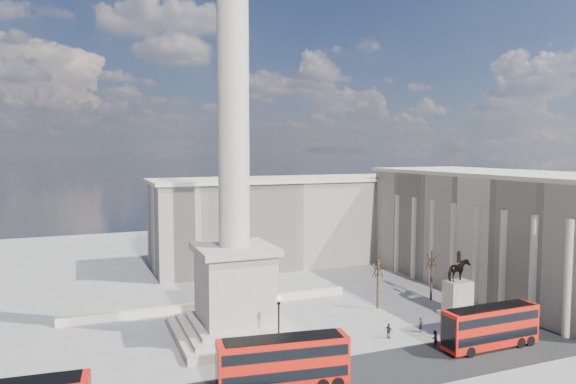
# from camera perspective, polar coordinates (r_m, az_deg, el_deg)

# --- Properties ---
(ground) EXTENTS (180.00, 180.00, 0.00)m
(ground) POSITION_cam_1_polar(r_m,az_deg,el_deg) (59.05, -4.47, -17.17)
(ground) COLOR gray
(ground) RESTS_ON ground
(asphalt_road) EXTENTS (120.00, 9.00, 0.01)m
(asphalt_road) POSITION_cam_1_polar(r_m,az_deg,el_deg) (52.24, 4.65, -20.19)
(asphalt_road) COLOR #252525
(asphalt_road) RESTS_ON ground
(nelsons_column) EXTENTS (14.00, 14.00, 49.85)m
(nelsons_column) POSITION_cam_1_polar(r_m,az_deg,el_deg) (60.29, -5.98, -3.97)
(nelsons_column) COLOR #A69A8B
(nelsons_column) RESTS_ON ground
(balustrade_wall) EXTENTS (40.00, 0.60, 1.10)m
(balustrade_wall) POSITION_cam_1_polar(r_m,az_deg,el_deg) (73.44, -8.31, -12.32)
(balustrade_wall) COLOR beige
(balustrade_wall) RESTS_ON ground
(building_east) EXTENTS (19.00, 46.00, 18.60)m
(building_east) POSITION_cam_1_polar(r_m,az_deg,el_deg) (88.35, 22.41, -3.90)
(building_east) COLOR #B7AA96
(building_east) RESTS_ON ground
(building_northeast) EXTENTS (51.00, 17.00, 16.60)m
(building_northeast) POSITION_cam_1_polar(r_m,az_deg,el_deg) (100.15, -0.45, -3.15)
(building_northeast) COLOR #B7AA96
(building_northeast) RESTS_ON ground
(red_bus_b) EXTENTS (12.36, 4.35, 4.91)m
(red_bus_b) POSITION_cam_1_polar(r_m,az_deg,el_deg) (49.48, -0.46, -18.39)
(red_bus_b) COLOR red
(red_bus_b) RESTS_ON ground
(red_bus_c) EXTENTS (11.63, 2.81, 4.71)m
(red_bus_c) POSITION_cam_1_polar(r_m,az_deg,el_deg) (62.89, 21.63, -13.71)
(red_bus_c) COLOR red
(red_bus_c) RESTS_ON ground
(victorian_lamp) EXTENTS (0.62, 0.62, 7.23)m
(victorian_lamp) POSITION_cam_1_polar(r_m,az_deg,el_deg) (53.87, -1.03, -14.51)
(victorian_lamp) COLOR black
(victorian_lamp) RESTS_ON ground
(equestrian_statue) EXTENTS (4.22, 3.16, 8.73)m
(equestrian_statue) POSITION_cam_1_polar(r_m,az_deg,el_deg) (72.94, 18.34, -10.59)
(equestrian_statue) COLOR beige
(equestrian_statue) RESTS_ON ground
(bare_tree_near) EXTENTS (1.87, 1.87, 8.16)m
(bare_tree_near) POSITION_cam_1_polar(r_m,az_deg,el_deg) (79.19, 25.25, -7.08)
(bare_tree_near) COLOR #332319
(bare_tree_near) RESTS_ON ground
(bare_tree_mid) EXTENTS (1.91, 1.91, 7.24)m
(bare_tree_mid) POSITION_cam_1_polar(r_m,az_deg,el_deg) (72.71, 9.97, -8.31)
(bare_tree_mid) COLOR #332319
(bare_tree_mid) RESTS_ON ground
(bare_tree_far) EXTENTS (1.90, 1.90, 7.77)m
(bare_tree_far) POSITION_cam_1_polar(r_m,az_deg,el_deg) (78.35, 15.69, -7.16)
(bare_tree_far) COLOR #332319
(bare_tree_far) RESTS_ON ground
(pedestrian_walking) EXTENTS (0.77, 0.66, 1.77)m
(pedestrian_walking) POSITION_cam_1_polar(r_m,az_deg,el_deg) (66.05, 14.54, -14.08)
(pedestrian_walking) COLOR black
(pedestrian_walking) RESTS_ON ground
(pedestrian_standing) EXTENTS (0.98, 0.83, 1.78)m
(pedestrian_standing) POSITION_cam_1_polar(r_m,az_deg,el_deg) (62.09, 15.96, -15.34)
(pedestrian_standing) COLOR black
(pedestrian_standing) RESTS_ON ground
(pedestrian_crossing) EXTENTS (0.79, 1.13, 1.79)m
(pedestrian_crossing) POSITION_cam_1_polar(r_m,az_deg,el_deg) (63.17, 11.13, -14.89)
(pedestrian_crossing) COLOR black
(pedestrian_crossing) RESTS_ON ground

